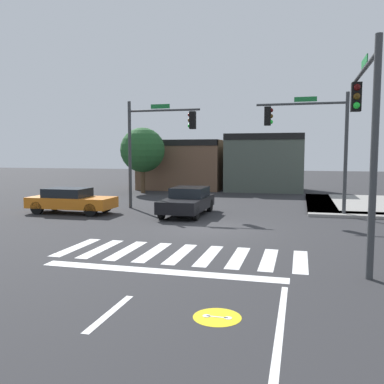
{
  "coord_description": "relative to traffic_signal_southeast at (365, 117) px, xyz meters",
  "views": [
    {
      "loc": [
        3.59,
        -16.79,
        3.16
      ],
      "look_at": [
        -1.04,
        0.88,
        1.44
      ],
      "focal_mm": 38.86,
      "sensor_mm": 36.0,
      "label": 1
    }
  ],
  "objects": [
    {
      "name": "crosswalk_near",
      "position": [
        -5.33,
        -0.47,
        -4.17
      ],
      "size": [
        7.73,
        2.69,
        0.01
      ],
      "color": "silver",
      "rests_on": "ground_plane"
    },
    {
      "name": "traffic_signal_southeast",
      "position": [
        0.0,
        0.0,
        0.0
      ],
      "size": [
        0.32,
        5.21,
        6.0
      ],
      "rotation": [
        0.0,
        0.0,
        1.57
      ],
      "color": "#383A3D",
      "rests_on": "ground_plane"
    },
    {
      "name": "lane_markings",
      "position": [
        -4.17,
        -7.39,
        -4.17
      ],
      "size": [
        6.8,
        18.75,
        0.01
      ],
      "color": "white",
      "rests_on": "ground_plane"
    },
    {
      "name": "car_black",
      "position": [
        -7.29,
        7.61,
        -3.45
      ],
      "size": [
        1.91,
        4.55,
        1.39
      ],
      "rotation": [
        0.0,
        0.0,
        -1.57
      ],
      "color": "black",
      "rests_on": "ground_plane"
    },
    {
      "name": "car_orange",
      "position": [
        -13.38,
        6.55,
        -3.48
      ],
      "size": [
        4.49,
        1.83,
        1.32
      ],
      "color": "orange",
      "rests_on": "ground_plane"
    },
    {
      "name": "traffic_signal_northwest",
      "position": [
        -9.64,
        9.35,
        -0.08
      ],
      "size": [
        4.2,
        0.32,
        6.06
      ],
      "color": "#383A3D",
      "rests_on": "ground_plane"
    },
    {
      "name": "traffic_signal_northeast",
      "position": [
        -1.22,
        9.0,
        -0.01
      ],
      "size": [
        4.49,
        0.32,
        6.13
      ],
      "rotation": [
        0.0,
        0.0,
        3.14
      ],
      "color": "#383A3D",
      "rests_on": "ground_plane"
    },
    {
      "name": "ground_plane",
      "position": [
        -5.33,
        4.03,
        -4.17
      ],
      "size": [
        120.0,
        120.0,
        0.0
      ],
      "primitive_type": "plane",
      "color": "#2B2B2D"
    },
    {
      "name": "bike_detector_marking",
      "position": [
        -3.23,
        -5.14,
        -4.17
      ],
      "size": [
        0.94,
        0.94,
        0.01
      ],
      "color": "yellow",
      "rests_on": "ground_plane"
    },
    {
      "name": "storefront_row",
      "position": [
        -8.62,
        22.87,
        -1.92
      ],
      "size": [
        13.85,
        6.31,
        4.7
      ],
      "color": "brown",
      "rests_on": "ground_plane"
    },
    {
      "name": "roadside_tree",
      "position": [
        -13.83,
        18.03,
        -0.79
      ],
      "size": [
        3.51,
        3.51,
        5.15
      ],
      "color": "#4C3823",
      "rests_on": "ground_plane"
    }
  ]
}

